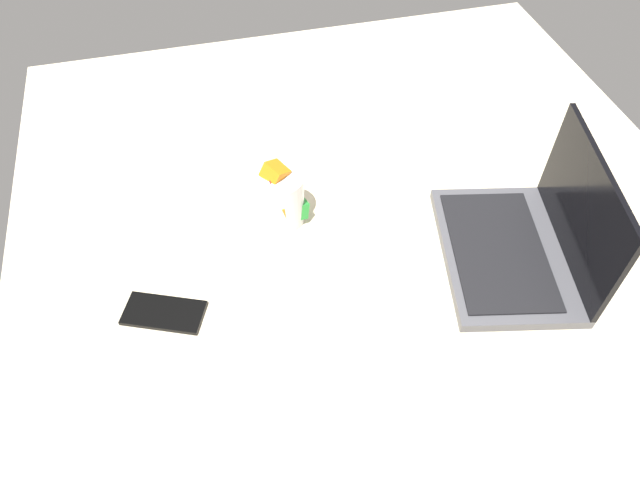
# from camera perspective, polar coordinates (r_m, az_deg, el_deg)

# --- Properties ---
(bed_mattress) EXTENTS (1.80, 1.40, 0.18)m
(bed_mattress) POSITION_cam_1_polar(r_m,az_deg,el_deg) (1.16, 6.67, -6.76)
(bed_mattress) COLOR beige
(bed_mattress) RESTS_ON ground
(laptop) EXTENTS (0.37, 0.30, 0.23)m
(laptop) POSITION_cam_1_polar(r_m,az_deg,el_deg) (1.15, 19.31, -0.10)
(laptop) COLOR #4C4C51
(laptop) RESTS_ON bed_mattress
(snack_cup) EXTENTS (0.09, 0.10, 0.14)m
(snack_cup) POSITION_cam_1_polar(r_m,az_deg,el_deg) (1.14, -3.73, 4.12)
(snack_cup) COLOR silver
(snack_cup) RESTS_ON bed_mattress
(cell_phone) EXTENTS (0.12, 0.16, 0.01)m
(cell_phone) POSITION_cam_1_polar(r_m,az_deg,el_deg) (1.07, -14.92, -6.85)
(cell_phone) COLOR black
(cell_phone) RESTS_ON bed_mattress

